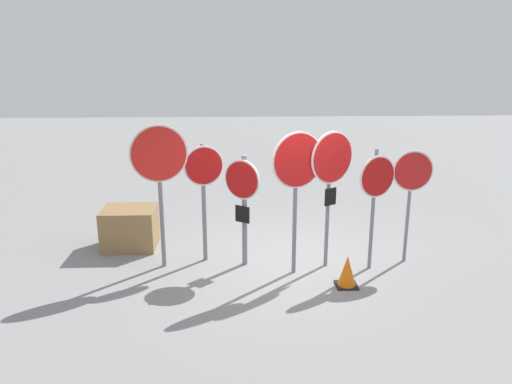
{
  "coord_description": "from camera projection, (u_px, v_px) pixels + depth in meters",
  "views": [
    {
      "loc": [
        -0.89,
        -7.88,
        3.56
      ],
      "look_at": [
        -0.57,
        0.0,
        1.31
      ],
      "focal_mm": 35.0,
      "sensor_mm": 36.0,
      "label": 1
    }
  ],
  "objects": [
    {
      "name": "stop_sign_2",
      "position": [
        243.0,
        194.0,
        8.24
      ],
      "size": [
        0.57,
        0.39,
        1.92
      ],
      "rotation": [
        0.0,
        0.0,
        -0.59
      ],
      "color": "slate",
      "rests_on": "ground"
    },
    {
      "name": "ground_plane",
      "position": [
        289.0,
        265.0,
        8.59
      ],
      "size": [
        40.0,
        40.0,
        0.0
      ],
      "primitive_type": "plane",
      "color": "gray"
    },
    {
      "name": "stop_sign_0",
      "position": [
        159.0,
        165.0,
        8.02
      ],
      "size": [
        0.91,
        0.28,
        2.44
      ],
      "rotation": [
        0.0,
        0.0,
        0.27
      ],
      "color": "slate",
      "rests_on": "ground"
    },
    {
      "name": "stop_sign_6",
      "position": [
        412.0,
        180.0,
        8.31
      ],
      "size": [
        0.69,
        0.12,
        1.98
      ],
      "rotation": [
        0.0,
        0.0,
        0.02
      ],
      "color": "slate",
      "rests_on": "ground"
    },
    {
      "name": "stop_sign_3",
      "position": [
        297.0,
        171.0,
        7.79
      ],
      "size": [
        0.84,
        0.38,
        2.37
      ],
      "rotation": [
        0.0,
        0.0,
        0.4
      ],
      "color": "slate",
      "rests_on": "ground"
    },
    {
      "name": "traffic_cone_0",
      "position": [
        347.0,
        271.0,
        7.76
      ],
      "size": [
        0.34,
        0.34,
        0.5
      ],
      "color": "black",
      "rests_on": "ground"
    },
    {
      "name": "stop_sign_5",
      "position": [
        376.0,
        186.0,
        8.04
      ],
      "size": [
        0.64,
        0.31,
        2.05
      ],
      "rotation": [
        0.0,
        0.0,
        0.42
      ],
      "color": "slate",
      "rests_on": "ground"
    },
    {
      "name": "stop_sign_4",
      "position": [
        331.0,
        169.0,
        8.06
      ],
      "size": [
        0.75,
        0.47,
        2.33
      ],
      "rotation": [
        0.0,
        0.0,
        0.55
      ],
      "color": "slate",
      "rests_on": "ground"
    },
    {
      "name": "stop_sign_1",
      "position": [
        204.0,
        180.0,
        8.36
      ],
      "size": [
        0.66,
        0.24,
        2.07
      ],
      "rotation": [
        0.0,
        0.0,
        0.31
      ],
      "color": "slate",
      "rests_on": "ground"
    },
    {
      "name": "storage_crate",
      "position": [
        130.0,
        228.0,
        9.29
      ],
      "size": [
        0.97,
        0.81,
        0.75
      ],
      "color": "olive",
      "rests_on": "ground"
    }
  ]
}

